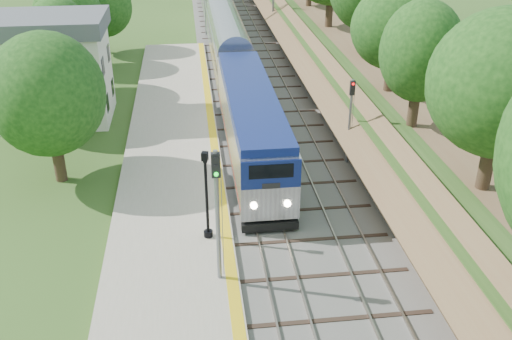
{
  "coord_description": "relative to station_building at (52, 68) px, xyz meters",
  "views": [
    {
      "loc": [
        -3.77,
        -13.04,
        16.86
      ],
      "look_at": [
        -0.5,
        14.04,
        2.8
      ],
      "focal_mm": 40.0,
      "sensor_mm": 36.0,
      "label": 1
    }
  ],
  "objects": [
    {
      "name": "station_building",
      "position": [
        0.0,
        0.0,
        0.0
      ],
      "size": [
        8.6,
        6.6,
        8.0
      ],
      "color": "white",
      "rests_on": "ground"
    },
    {
      "name": "lamppost_far",
      "position": [
        10.73,
        -18.4,
        -1.57
      ],
      "size": [
        0.47,
        0.47,
        4.79
      ],
      "color": "black",
      "rests_on": "platform"
    },
    {
      "name": "trees_behind_platform",
      "position": [
        2.83,
        -9.33,
        0.44
      ],
      "size": [
        7.82,
        53.32,
        7.21
      ],
      "color": "#332316",
      "rests_on": "ground"
    },
    {
      "name": "train",
      "position": [
        14.0,
        32.4,
        -1.75
      ],
      "size": [
        3.1,
        103.18,
        4.56
      ],
      "color": "black",
      "rests_on": "trackbed"
    },
    {
      "name": "signal_farside",
      "position": [
        20.2,
        -10.33,
        -0.52
      ],
      "size": [
        0.31,
        0.25,
        5.65
      ],
      "color": "slate",
      "rests_on": "ground"
    },
    {
      "name": "yellow_stripe",
      "position": [
        11.65,
        -14.0,
        -3.7
      ],
      "size": [
        0.55,
        68.0,
        0.01
      ],
      "primitive_type": "cube",
      "color": "gold",
      "rests_on": "platform"
    },
    {
      "name": "embankment",
      "position": [
        24.35,
        30.0,
        -2.14
      ],
      "size": [
        10.64,
        170.0,
        11.7
      ],
      "color": "brown",
      "rests_on": "ground"
    },
    {
      "name": "signal_platform",
      "position": [
        11.1,
        -21.85,
        0.28
      ],
      "size": [
        0.38,
        0.3,
        6.49
      ],
      "color": "slate",
      "rests_on": "platform"
    },
    {
      "name": "trackbed",
      "position": [
        16.0,
        30.0,
        -4.02
      ],
      "size": [
        9.5,
        170.0,
        0.28
      ],
      "color": "#4C4944",
      "rests_on": "ground"
    },
    {
      "name": "platform",
      "position": [
        8.8,
        -14.0,
        -3.9
      ],
      "size": [
        6.4,
        68.0,
        0.38
      ],
      "primitive_type": "cube",
      "color": "gray",
      "rests_on": "ground"
    }
  ]
}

